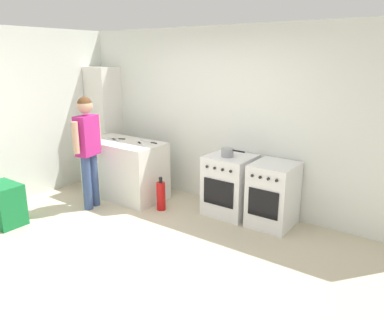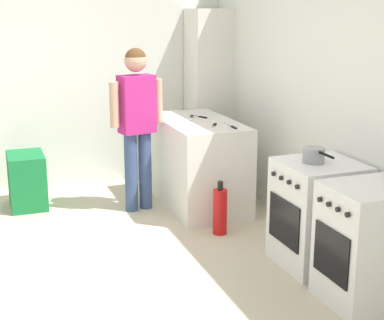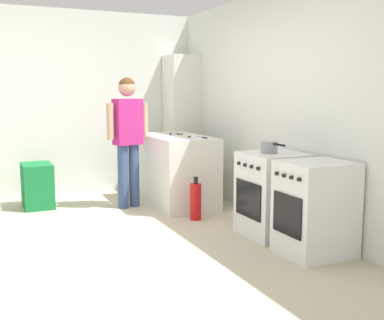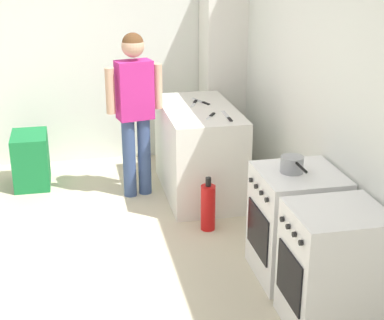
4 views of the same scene
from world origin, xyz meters
name	(u,v)px [view 1 (image 1 of 4)]	position (x,y,z in m)	size (l,w,h in m)	color
ground_plane	(134,250)	(0.00, 0.00, 0.00)	(8.00, 8.00, 0.00)	beige
back_wall	(223,118)	(0.00, 1.95, 1.30)	(6.00, 0.10, 2.60)	silver
side_wall_left	(27,115)	(-2.60, 0.40, 1.30)	(0.10, 3.10, 2.60)	silver
counter_unit	(125,169)	(-1.35, 1.20, 0.45)	(1.30, 0.70, 0.90)	silver
oven_left	(230,185)	(0.35, 1.58, 0.43)	(0.62, 0.62, 0.85)	white
oven_right	(273,195)	(1.01, 1.58, 0.43)	(0.54, 0.62, 0.85)	white
pot	(228,152)	(0.34, 1.52, 0.91)	(0.35, 0.17, 0.12)	gray
knife_chef	(117,139)	(-1.56, 1.27, 0.90)	(0.30, 0.14, 0.01)	silver
knife_bread	(149,142)	(-0.99, 1.39, 0.90)	(0.35, 0.04, 0.01)	silver
knife_utility	(115,140)	(-1.52, 1.19, 0.90)	(0.24, 0.12, 0.01)	silver
knife_paring	(140,143)	(-1.04, 1.25, 0.91)	(0.19, 0.13, 0.01)	silver
person	(88,143)	(-1.43, 0.58, 0.98)	(0.27, 0.56, 1.64)	#384C7A
fire_extinguisher	(161,196)	(-0.52, 1.10, 0.22)	(0.13, 0.13, 0.50)	red
recycling_crate_lower	(5,214)	(-1.91, -0.48, 0.14)	(0.52, 0.36, 0.28)	#197238
recycling_crate_upper	(3,194)	(-1.91, -0.48, 0.42)	(0.52, 0.36, 0.28)	#197238
larder_cabinet	(105,124)	(-2.30, 1.68, 1.00)	(0.48, 0.44, 2.00)	silver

